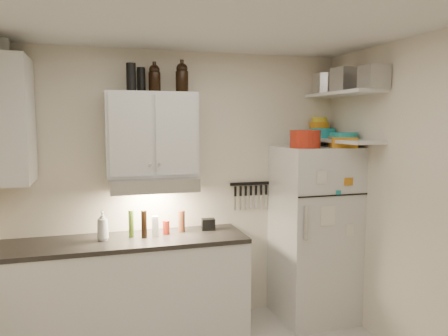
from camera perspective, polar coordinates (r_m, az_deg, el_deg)
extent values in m
cube|color=silver|center=(2.81, 0.41, 19.94)|extent=(3.20, 3.00, 0.02)
cube|color=beige|center=(4.24, -5.62, -2.64)|extent=(3.20, 0.02, 2.60)
cube|color=beige|center=(3.60, 25.77, -4.74)|extent=(0.02, 3.00, 2.60)
cube|color=silver|center=(4.09, -12.49, -15.56)|extent=(2.10, 0.60, 0.88)
cube|color=black|center=(3.95, -12.64, -9.33)|extent=(2.10, 0.62, 0.04)
cube|color=silver|center=(3.97, -9.47, 4.34)|extent=(0.80, 0.33, 0.75)
cube|color=silver|center=(3.86, -26.30, 5.62)|extent=(0.33, 0.55, 1.00)
cube|color=silver|center=(3.94, -9.25, -2.01)|extent=(0.76, 0.46, 0.12)
cube|color=silver|center=(4.42, 11.65, -8.33)|extent=(0.70, 0.68, 1.70)
cube|color=silver|center=(4.28, 15.30, 9.35)|extent=(0.30, 0.95, 0.03)
cube|color=silver|center=(4.27, 15.14, 3.45)|extent=(0.30, 0.95, 0.03)
cube|color=black|center=(4.40, 3.43, -2.04)|extent=(0.42, 0.02, 0.03)
cylinder|color=#A62413|center=(4.08, 10.54, 3.76)|extent=(0.34, 0.34, 0.16)
cube|color=orange|center=(4.24, 15.23, 3.27)|extent=(0.32, 0.35, 0.10)
cylinder|color=silver|center=(4.29, 11.85, 3.31)|extent=(0.05, 0.05, 0.09)
cylinder|color=silver|center=(4.62, 13.23, 10.61)|extent=(0.37, 0.37, 0.21)
cube|color=#AAAAAD|center=(4.23, 15.62, 11.05)|extent=(0.24, 0.22, 0.22)
cube|color=#AAAAAD|center=(3.97, 19.00, 11.17)|extent=(0.20, 0.20, 0.20)
cylinder|color=teal|center=(4.56, 12.81, 4.48)|extent=(0.25, 0.25, 0.10)
cylinder|color=orange|center=(4.61, 12.33, 5.50)|extent=(0.20, 0.20, 0.06)
cylinder|color=gold|center=(4.61, 12.34, 6.19)|extent=(0.16, 0.16, 0.05)
cylinder|color=teal|center=(4.25, 15.33, 4.07)|extent=(0.29, 0.29, 0.06)
cylinder|color=black|center=(4.05, -10.77, 11.22)|extent=(0.09, 0.09, 0.22)
cylinder|color=black|center=(3.93, -12.04, 11.52)|extent=(0.10, 0.10, 0.24)
cylinder|color=silver|center=(4.02, -27.09, 13.86)|extent=(0.16, 0.16, 0.16)
imported|color=silver|center=(3.92, -15.58, -7.04)|extent=(0.14, 0.14, 0.29)
cylinder|color=brown|center=(4.09, -5.57, -6.95)|extent=(0.08, 0.08, 0.20)
cylinder|color=#436118|center=(3.97, -12.03, -7.14)|extent=(0.06, 0.06, 0.24)
cylinder|color=black|center=(3.93, -10.40, -7.22)|extent=(0.07, 0.07, 0.24)
cylinder|color=silver|center=(3.97, -8.97, -7.53)|extent=(0.08, 0.08, 0.18)
cylinder|color=#A62413|center=(4.03, -7.57, -7.69)|extent=(0.06, 0.06, 0.13)
cube|color=black|center=(4.16, -2.07, -7.36)|extent=(0.13, 0.10, 0.11)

